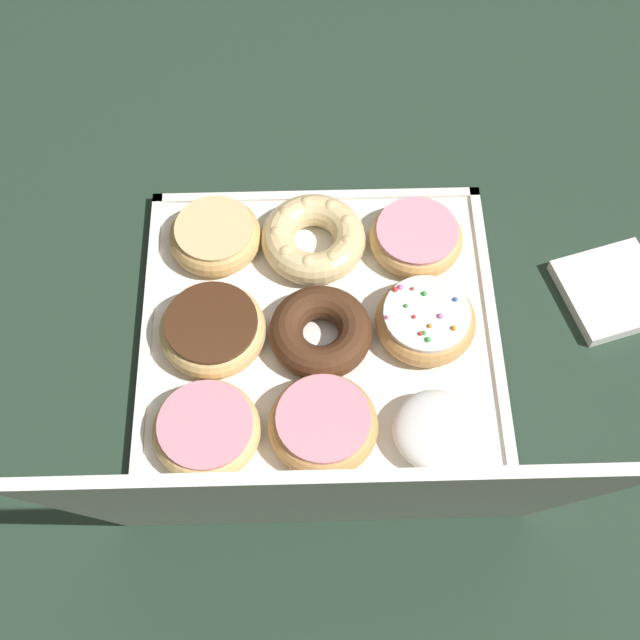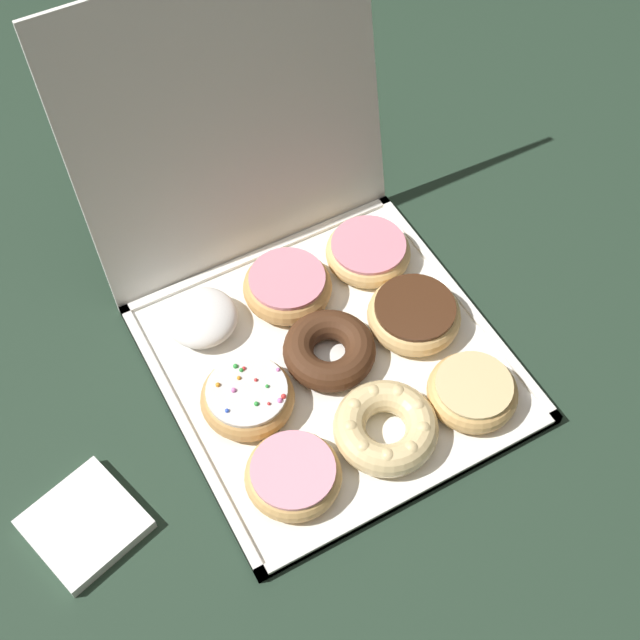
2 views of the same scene
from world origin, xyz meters
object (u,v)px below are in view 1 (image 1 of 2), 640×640
object	(u,v)px
donut_box	(320,338)
glazed_ring_donut_2	(215,236)
powdered_filled_donut_6	(436,430)
chocolate_cake_ring_donut_4	(320,332)
pink_frosted_donut_8	(206,430)
cruller_donut_1	(313,238)
chocolate_frosted_donut_5	(213,332)
napkin_stack	(613,291)
sprinkle_donut_3	(426,320)
pink_frosted_donut_7	(325,425)
pink_frosted_donut_0	(416,237)

from	to	relation	value
donut_box	glazed_ring_donut_2	world-z (taller)	glazed_ring_donut_2
powdered_filled_donut_6	donut_box	bearing A→B (deg)	-46.93
chocolate_cake_ring_donut_4	pink_frosted_donut_8	xyz separation A→B (m)	(0.12, 0.11, -0.00)
donut_box	cruller_donut_1	bearing A→B (deg)	-87.54
chocolate_frosted_donut_5	napkin_stack	distance (m)	0.47
pink_frosted_donut_8	napkin_stack	size ratio (longest dim) A/B	1.01
sprinkle_donut_3	donut_box	bearing A→B (deg)	2.89
chocolate_cake_ring_donut_4	pink_frosted_donut_8	size ratio (longest dim) A/B	1.01
sprinkle_donut_3	pink_frosted_donut_7	distance (m)	0.17
pink_frosted_donut_0	pink_frosted_donut_7	xyz separation A→B (m)	(0.12, 0.24, 0.00)
chocolate_frosted_donut_5	pink_frosted_donut_7	size ratio (longest dim) A/B	1.03
chocolate_cake_ring_donut_4	donut_box	bearing A→B (deg)	-93.98
glazed_ring_donut_2	pink_frosted_donut_8	distance (m)	0.25
powdered_filled_donut_6	sprinkle_donut_3	bearing A→B (deg)	-90.02
chocolate_cake_ring_donut_4	napkin_stack	bearing A→B (deg)	-170.46
glazed_ring_donut_2	sprinkle_donut_3	distance (m)	0.27
pink_frosted_donut_7	napkin_stack	distance (m)	0.38
powdered_filled_donut_6	pink_frosted_donut_8	size ratio (longest dim) A/B	0.80
glazed_ring_donut_2	pink_frosted_donut_8	size ratio (longest dim) A/B	0.96
glazed_ring_donut_2	pink_frosted_donut_8	world-z (taller)	glazed_ring_donut_2
sprinkle_donut_3	napkin_stack	xyz separation A→B (m)	(-0.23, -0.05, -0.02)
cruller_donut_1	glazed_ring_donut_2	bearing A→B (deg)	-3.93
chocolate_cake_ring_donut_4	sprinkle_donut_3	bearing A→B (deg)	-174.38
pink_frosted_donut_0	cruller_donut_1	distance (m)	0.12
pink_frosted_donut_8	pink_frosted_donut_7	bearing A→B (deg)	-179.36
donut_box	chocolate_cake_ring_donut_4	size ratio (longest dim) A/B	3.51
sprinkle_donut_3	chocolate_cake_ring_donut_4	size ratio (longest dim) A/B	0.98
sprinkle_donut_3	powdered_filled_donut_6	distance (m)	0.13
pink_frosted_donut_0	sprinkle_donut_3	size ratio (longest dim) A/B	0.98
glazed_ring_donut_2	sprinkle_donut_3	world-z (taller)	sprinkle_donut_3
donut_box	pink_frosted_donut_0	bearing A→B (deg)	-134.17
powdered_filled_donut_6	pink_frosted_donut_8	distance (m)	0.24
donut_box	pink_frosted_donut_0	world-z (taller)	pink_frosted_donut_0
glazed_ring_donut_2	napkin_stack	xyz separation A→B (m)	(-0.46, 0.08, -0.02)
chocolate_frosted_donut_5	pink_frosted_donut_7	distance (m)	0.17
glazed_ring_donut_2	napkin_stack	bearing A→B (deg)	170.77
glazed_ring_donut_2	napkin_stack	distance (m)	0.47
donut_box	powdered_filled_donut_6	bearing A→B (deg)	133.07
chocolate_frosted_donut_5	pink_frosted_donut_8	world-z (taller)	chocolate_frosted_donut_5
cruller_donut_1	sprinkle_donut_3	distance (m)	0.17
donut_box	chocolate_frosted_donut_5	xyz separation A→B (m)	(0.12, 0.00, 0.03)
cruller_donut_1	donut_box	bearing A→B (deg)	92.46
glazed_ring_donut_2	sprinkle_donut_3	bearing A→B (deg)	153.05
pink_frosted_donut_0	chocolate_cake_ring_donut_4	world-z (taller)	chocolate_cake_ring_donut_4
sprinkle_donut_3	chocolate_frosted_donut_5	world-z (taller)	sprinkle_donut_3
pink_frosted_donut_7	napkin_stack	size ratio (longest dim) A/B	1.03
donut_box	glazed_ring_donut_2	size ratio (longest dim) A/B	3.69
pink_frosted_donut_0	cruller_donut_1	xyz separation A→B (m)	(0.12, 0.00, 0.00)
glazed_ring_donut_2	chocolate_cake_ring_donut_4	distance (m)	0.18
cruller_donut_1	chocolate_cake_ring_donut_4	world-z (taller)	cruller_donut_1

